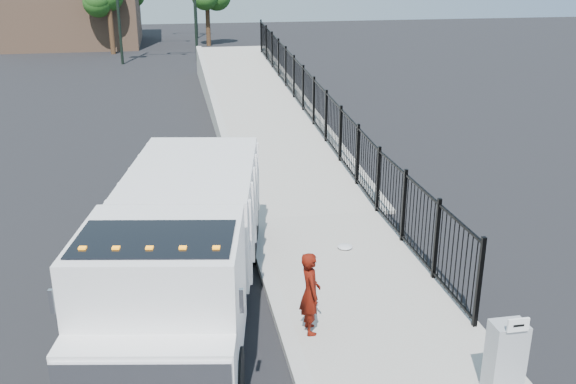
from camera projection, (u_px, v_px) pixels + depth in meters
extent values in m
plane|color=black|center=(274.00, 297.00, 13.50)|extent=(120.00, 120.00, 0.00)
cube|color=#9E998E|center=(393.00, 337.00, 11.96)|extent=(3.55, 12.00, 0.12)
cube|color=#ADAAA3|center=(291.00, 347.00, 11.62)|extent=(0.30, 12.00, 0.16)
cube|color=#9E998E|center=(263.00, 117.00, 28.63)|extent=(3.95, 24.06, 3.19)
cube|color=black|center=(314.00, 117.00, 24.87)|extent=(0.10, 28.00, 1.80)
cube|color=black|center=(188.00, 280.00, 12.94)|extent=(2.34, 7.38, 0.24)
cube|color=white|center=(162.00, 294.00, 10.25)|extent=(2.90, 2.77, 2.15)
cube|color=white|center=(148.00, 373.00, 9.18)|extent=(2.62, 1.18, 1.07)
cube|color=black|center=(157.00, 265.00, 9.78)|extent=(2.57, 1.79, 0.91)
cube|color=white|center=(194.00, 206.00, 13.88)|extent=(3.33, 4.89, 1.83)
cube|color=silver|center=(52.00, 301.00, 9.07)|extent=(0.07, 0.07, 0.38)
cube|color=silver|center=(242.00, 301.00, 9.09)|extent=(0.07, 0.07, 0.38)
cube|color=orange|center=(83.00, 249.00, 9.26)|extent=(0.12, 0.10, 0.06)
cube|color=orange|center=(116.00, 249.00, 9.27)|extent=(0.12, 0.10, 0.06)
cube|color=orange|center=(149.00, 249.00, 9.27)|extent=(0.12, 0.10, 0.06)
cube|color=orange|center=(183.00, 249.00, 9.27)|extent=(0.12, 0.10, 0.06)
cube|color=orange|center=(216.00, 249.00, 9.28)|extent=(0.12, 0.10, 0.06)
cylinder|color=black|center=(86.00, 382.00, 9.93)|extent=(0.53, 1.12, 1.07)
cylinder|color=black|center=(232.00, 382.00, 9.94)|extent=(0.53, 1.12, 1.07)
cylinder|color=black|center=(151.00, 241.00, 14.87)|extent=(0.53, 1.12, 1.07)
cylinder|color=black|center=(249.00, 241.00, 14.88)|extent=(0.53, 1.12, 1.07)
cylinder|color=black|center=(161.00, 221.00, 15.98)|extent=(0.53, 1.12, 1.07)
cylinder|color=black|center=(251.00, 221.00, 15.99)|extent=(0.53, 1.12, 1.07)
imported|color=#500E05|center=(310.00, 293.00, 11.78)|extent=(0.39, 0.59, 1.61)
cube|color=gray|center=(505.00, 358.00, 10.18)|extent=(0.55, 0.40, 1.25)
cube|color=white|center=(518.00, 325.00, 9.72)|extent=(0.35, 0.04, 0.22)
ellipsoid|color=silver|center=(345.00, 247.00, 15.45)|extent=(0.36, 0.36, 0.09)
cylinder|color=black|center=(117.00, 2.00, 41.43)|extent=(0.18, 0.18, 8.00)
cylinder|color=black|center=(195.00, 0.00, 42.87)|extent=(0.18, 0.18, 8.00)
cylinder|color=#382314|center=(111.00, 32.00, 46.77)|extent=(0.36, 0.36, 3.20)
cylinder|color=#382314|center=(208.00, 25.00, 51.11)|extent=(0.36, 0.36, 3.20)
cylinder|color=#382314|center=(130.00, 19.00, 56.10)|extent=(0.36, 0.36, 3.20)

